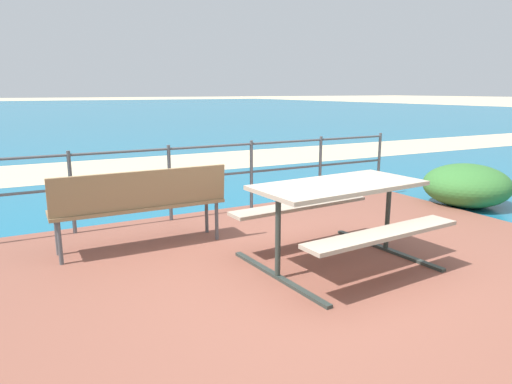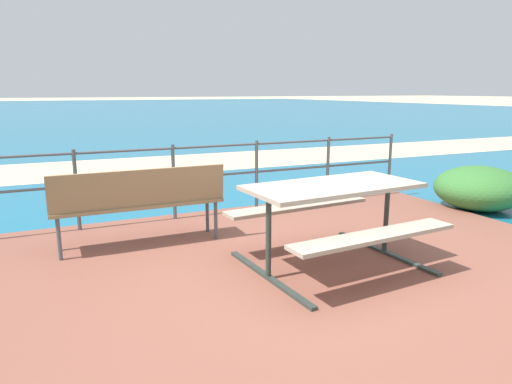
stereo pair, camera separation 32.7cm
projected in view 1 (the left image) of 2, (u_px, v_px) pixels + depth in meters
The scene contains 8 objects.
ground_plane at pixel (315, 281), 4.22m from camera, with size 240.00×240.00×0.00m, color beige.
patio_paving at pixel (315, 278), 4.22m from camera, with size 6.40×5.20×0.06m, color brown.
sea_water at pixel (37, 111), 38.61m from camera, with size 90.00×90.00×0.01m, color #196B8E.
beach_strip at pixel (129, 167), 10.49m from camera, with size 54.00×2.78×0.01m, color beige.
picnic_table at pixel (338, 203), 4.36m from camera, with size 1.72×1.53×0.80m.
park_bench at pixel (141, 200), 4.78m from camera, with size 1.80×0.42×0.86m.
railing_fence at pixel (212, 170), 6.12m from camera, with size 5.94×0.04×0.98m.
shrub_right at pixel (467, 185), 6.89m from camera, with size 1.26×1.26×0.64m, color #387533.
Camera 1 is at (-2.35, -3.22, 1.71)m, focal length 32.26 mm.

